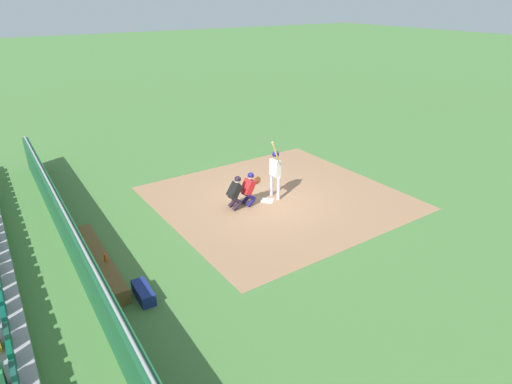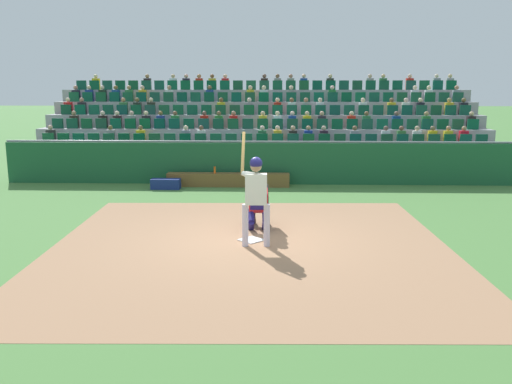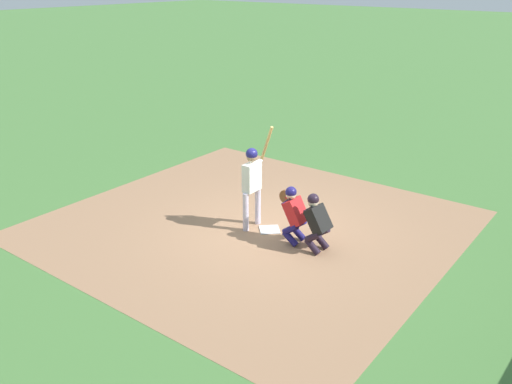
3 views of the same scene
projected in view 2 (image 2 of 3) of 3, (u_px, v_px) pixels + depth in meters
The scene contains 11 objects.
ground_plane at pixel (251, 241), 11.77m from camera, with size 160.00×160.00×0.00m, color #4A7A3B.
infield_dirt_patch at pixel (250, 247), 11.28m from camera, with size 8.23×8.63×0.01m, color #A07554.
home_plate_marker at pixel (251, 240), 11.77m from camera, with size 0.44×0.44×0.02m, color white.
batter_at_plate at pixel (255, 191), 11.14m from camera, with size 0.61×0.50×2.36m.
catcher_crouching at pixel (258, 202), 12.34m from camera, with size 0.48×0.73×1.27m.
home_plate_umpire at pixel (259, 197), 12.92m from camera, with size 0.47×0.52×1.25m.
dugout_wall at pixel (260, 163), 18.49m from camera, with size 17.35×0.24×1.47m.
dugout_bench at pixel (228, 180), 18.08m from camera, with size 4.05×0.40×0.44m, color brown.
water_bottle_on_bench at pixel (215, 170), 17.97m from camera, with size 0.07×0.07×0.23m, color #DF5214.
equipment_duffel_bag at pixel (166, 184), 17.62m from camera, with size 0.93×0.36×0.33m, color navy.
bleacher_stand at pixel (263, 135), 23.79m from camera, with size 18.52×6.19×3.82m.
Camera 2 is at (-0.49, 11.34, 3.29)m, focal length 38.27 mm.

